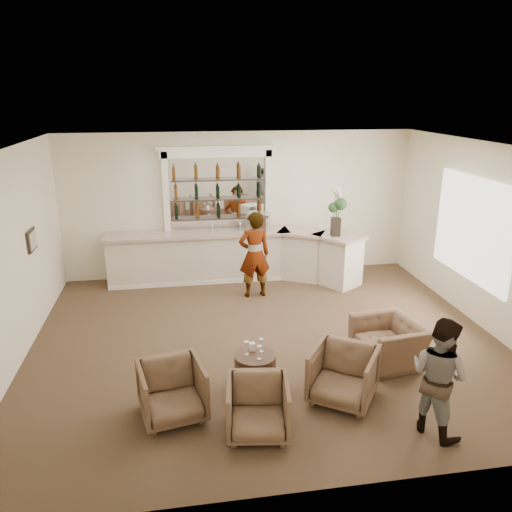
{
  "coord_description": "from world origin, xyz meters",
  "views": [
    {
      "loc": [
        -1.43,
        -7.69,
        4.11
      ],
      "look_at": [
        -0.04,
        0.9,
        1.25
      ],
      "focal_mm": 35.0,
      "sensor_mm": 36.0,
      "label": 1
    }
  ],
  "objects": [
    {
      "name": "cocktail_table",
      "position": [
        -0.42,
        -1.37,
        0.25
      ],
      "size": [
        0.61,
        0.61,
        0.5
      ],
      "primitive_type": "cylinder",
      "color": "#492B1F",
      "rests_on": "ground"
    },
    {
      "name": "armchair_left",
      "position": [
        -1.61,
        -1.93,
        0.38
      ],
      "size": [
        0.97,
        0.99,
        0.76
      ],
      "primitive_type": "imported",
      "rotation": [
        0.0,
        0.0,
        0.2
      ],
      "color": "brown",
      "rests_on": "ground"
    },
    {
      "name": "armchair_center",
      "position": [
        -0.55,
        -2.43,
        0.36
      ],
      "size": [
        0.87,
        0.89,
        0.72
      ],
      "primitive_type": "imported",
      "rotation": [
        0.0,
        0.0,
        -0.14
      ],
      "color": "brown",
      "rests_on": "ground"
    },
    {
      "name": "bar_counter",
      "position": [
        -0.16,
        3.0,
        0.57
      ],
      "size": [
        5.72,
        1.8,
        1.14
      ],
      "color": "white",
      "rests_on": "ground"
    },
    {
      "name": "flower_vase",
      "position": [
        1.95,
        2.36,
        1.74
      ],
      "size": [
        0.28,
        0.28,
        1.06
      ],
      "color": "black",
      "rests_on": "bar_counter"
    },
    {
      "name": "wine_glass_tbl_a",
      "position": [
        -0.54,
        -1.34,
        0.6
      ],
      "size": [
        0.07,
        0.07,
        0.21
      ],
      "primitive_type": null,
      "color": "white",
      "rests_on": "cocktail_table"
    },
    {
      "name": "ground",
      "position": [
        0.0,
        0.0,
        0.0
      ],
      "size": [
        8.0,
        8.0,
        0.0
      ],
      "primitive_type": "plane",
      "color": "brown",
      "rests_on": "ground"
    },
    {
      "name": "wine_glass_tbl_c",
      "position": [
        -0.38,
        -1.5,
        0.6
      ],
      "size": [
        0.07,
        0.07,
        0.21
      ],
      "primitive_type": null,
      "color": "white",
      "rests_on": "cocktail_table"
    },
    {
      "name": "room_shell",
      "position": [
        0.16,
        0.71,
        2.34
      ],
      "size": [
        8.04,
        7.02,
        3.32
      ],
      "color": "#F6EDCC",
      "rests_on": "ground"
    },
    {
      "name": "guest",
      "position": [
        1.66,
        -2.74,
        0.78
      ],
      "size": [
        0.88,
        0.95,
        1.56
      ],
      "primitive_type": "imported",
      "rotation": [
        0.0,
        0.0,
        2.05
      ],
      "color": "gray",
      "rests_on": "ground"
    },
    {
      "name": "wine_glass_bar_right",
      "position": [
        -0.05,
        3.02,
        1.25
      ],
      "size": [
        0.07,
        0.07,
        0.21
      ],
      "primitive_type": null,
      "color": "white",
      "rests_on": "bar_counter"
    },
    {
      "name": "sommelier",
      "position": [
        0.11,
        2.01,
        0.91
      ],
      "size": [
        0.7,
        0.5,
        1.82
      ],
      "primitive_type": "imported",
      "rotation": [
        0.0,
        0.0,
        3.24
      ],
      "color": "gray",
      "rests_on": "ground"
    },
    {
      "name": "napkin_holder",
      "position": [
        -0.44,
        -1.23,
        0.56
      ],
      "size": [
        0.08,
        0.08,
        0.12
      ],
      "primitive_type": "cube",
      "color": "white",
      "rests_on": "cocktail_table"
    },
    {
      "name": "armchair_right",
      "position": [
        0.73,
        -1.92,
        0.39
      ],
      "size": [
        1.18,
        1.18,
        0.79
      ],
      "primitive_type": "imported",
      "rotation": [
        0.0,
        0.0,
        -0.6
      ],
      "color": "brown",
      "rests_on": "ground"
    },
    {
      "name": "wine_glass_bar_left",
      "position": [
        -0.68,
        3.01,
        1.25
      ],
      "size": [
        0.07,
        0.07,
        0.21
      ],
      "primitive_type": null,
      "color": "white",
      "rests_on": "bar_counter"
    },
    {
      "name": "back_bar_alcove",
      "position": [
        -0.5,
        3.41,
        2.03
      ],
      "size": [
        2.64,
        0.25,
        3.0
      ],
      "color": "white",
      "rests_on": "ground"
    },
    {
      "name": "espresso_machine",
      "position": [
        0.36,
        3.04,
        1.35
      ],
      "size": [
        0.59,
        0.55,
        0.41
      ],
      "primitive_type": "cube",
      "rotation": [
        0.0,
        0.0,
        -0.42
      ],
      "color": "silver",
      "rests_on": "bar_counter"
    },
    {
      "name": "wine_glass_tbl_b",
      "position": [
        -0.32,
        -1.29,
        0.6
      ],
      "size": [
        0.07,
        0.07,
        0.21
      ],
      "primitive_type": null,
      "color": "white",
      "rests_on": "cocktail_table"
    },
    {
      "name": "armchair_far",
      "position": [
        1.79,
        -1.02,
        0.34
      ],
      "size": [
        1.06,
        1.17,
        0.68
      ],
      "primitive_type": "imported",
      "rotation": [
        0.0,
        0.0,
        -1.42
      ],
      "color": "brown",
      "rests_on": "ground"
    }
  ]
}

